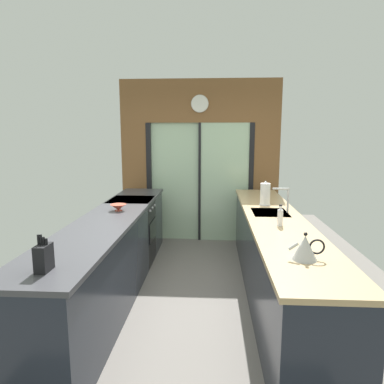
{
  "coord_description": "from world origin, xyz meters",
  "views": [
    {
      "loc": [
        0.22,
        -3.43,
        1.82
      ],
      "look_at": [
        -0.03,
        0.75,
        1.12
      ],
      "focal_mm": 32.45,
      "sensor_mm": 36.0,
      "label": 1
    }
  ],
  "objects_px": {
    "kettle": "(305,248)",
    "paper_towel_roll": "(265,194)",
    "oven_range": "(132,232)",
    "soap_bottle": "(280,217)",
    "mixing_bowl": "(118,207)",
    "knife_block": "(44,257)"
  },
  "relations": [
    {
      "from": "kettle",
      "to": "paper_towel_roll",
      "type": "xyz_separation_m",
      "value": [
        -0.0,
        1.95,
        0.05
      ]
    },
    {
      "from": "oven_range",
      "to": "soap_bottle",
      "type": "bearing_deg",
      "value": -35.89
    },
    {
      "from": "mixing_bowl",
      "to": "soap_bottle",
      "type": "relative_size",
      "value": 0.88
    },
    {
      "from": "mixing_bowl",
      "to": "paper_towel_roll",
      "type": "relative_size",
      "value": 0.61
    },
    {
      "from": "soap_bottle",
      "to": "paper_towel_roll",
      "type": "relative_size",
      "value": 0.69
    },
    {
      "from": "mixing_bowl",
      "to": "kettle",
      "type": "height_order",
      "value": "kettle"
    },
    {
      "from": "oven_range",
      "to": "knife_block",
      "type": "bearing_deg",
      "value": -89.59
    },
    {
      "from": "mixing_bowl",
      "to": "knife_block",
      "type": "bearing_deg",
      "value": -90.0
    },
    {
      "from": "knife_block",
      "to": "soap_bottle",
      "type": "bearing_deg",
      "value": 35.11
    },
    {
      "from": "oven_range",
      "to": "kettle",
      "type": "height_order",
      "value": "kettle"
    },
    {
      "from": "knife_block",
      "to": "mixing_bowl",
      "type": "bearing_deg",
      "value": 90.0
    },
    {
      "from": "knife_block",
      "to": "kettle",
      "type": "height_order",
      "value": "knife_block"
    },
    {
      "from": "mixing_bowl",
      "to": "paper_towel_roll",
      "type": "bearing_deg",
      "value": 13.86
    },
    {
      "from": "oven_range",
      "to": "knife_block",
      "type": "height_order",
      "value": "knife_block"
    },
    {
      "from": "paper_towel_roll",
      "to": "mixing_bowl",
      "type": "bearing_deg",
      "value": -166.14
    },
    {
      "from": "knife_block",
      "to": "kettle",
      "type": "xyz_separation_m",
      "value": [
        1.78,
        0.32,
        -0.0
      ]
    },
    {
      "from": "kettle",
      "to": "mixing_bowl",
      "type": "bearing_deg",
      "value": 139.71
    },
    {
      "from": "mixing_bowl",
      "to": "paper_towel_roll",
      "type": "xyz_separation_m",
      "value": [
        1.78,
        0.44,
        0.1
      ]
    },
    {
      "from": "soap_bottle",
      "to": "kettle",
      "type": "bearing_deg",
      "value": -89.88
    },
    {
      "from": "soap_bottle",
      "to": "paper_towel_roll",
      "type": "bearing_deg",
      "value": 90.0
    },
    {
      "from": "oven_range",
      "to": "paper_towel_roll",
      "type": "relative_size",
      "value": 2.97
    },
    {
      "from": "oven_range",
      "to": "kettle",
      "type": "xyz_separation_m",
      "value": [
        1.8,
        -2.24,
        0.55
      ]
    }
  ]
}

